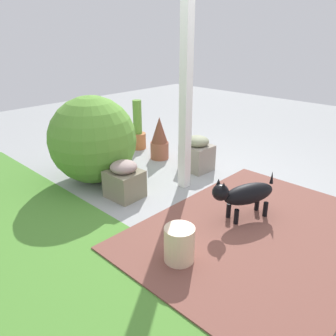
{
  "coord_description": "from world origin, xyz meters",
  "views": [
    {
      "loc": [
        -1.94,
        2.69,
        1.72
      ],
      "look_at": [
        0.4,
        0.25,
        0.32
      ],
      "focal_mm": 35.65,
      "sensor_mm": 36.0,
      "label": 1
    }
  ],
  "objects_px": {
    "round_shrub": "(93,140)",
    "terracotta_pot_tall": "(138,132)",
    "stone_planter_mid": "(124,180)",
    "stone_planter_nearest": "(197,154)",
    "terracotta_pot_spiky": "(159,139)",
    "porch_pillar": "(186,92)",
    "dog": "(245,194)",
    "ceramic_urn": "(179,245)"
  },
  "relations": [
    {
      "from": "round_shrub",
      "to": "terracotta_pot_tall",
      "type": "relative_size",
      "value": 1.37
    },
    {
      "from": "terracotta_pot_spiky",
      "to": "ceramic_urn",
      "type": "relative_size",
      "value": 1.94
    },
    {
      "from": "terracotta_pot_spiky",
      "to": "dog",
      "type": "height_order",
      "value": "terracotta_pot_spiky"
    },
    {
      "from": "terracotta_pot_spiky",
      "to": "terracotta_pot_tall",
      "type": "bearing_deg",
      "value": -8.28
    },
    {
      "from": "stone_planter_mid",
      "to": "ceramic_urn",
      "type": "bearing_deg",
      "value": 160.45
    },
    {
      "from": "porch_pillar",
      "to": "stone_planter_nearest",
      "type": "xyz_separation_m",
      "value": [
        0.21,
        -0.49,
        -0.89
      ]
    },
    {
      "from": "round_shrub",
      "to": "ceramic_urn",
      "type": "bearing_deg",
      "value": 165.57
    },
    {
      "from": "round_shrub",
      "to": "ceramic_urn",
      "type": "relative_size",
      "value": 3.32
    },
    {
      "from": "stone_planter_nearest",
      "to": "stone_planter_mid",
      "type": "distance_m",
      "value": 1.16
    },
    {
      "from": "terracotta_pot_spiky",
      "to": "ceramic_urn",
      "type": "height_order",
      "value": "terracotta_pot_spiky"
    },
    {
      "from": "stone_planter_nearest",
      "to": "terracotta_pot_spiky",
      "type": "height_order",
      "value": "terracotta_pot_spiky"
    },
    {
      "from": "stone_planter_mid",
      "to": "dog",
      "type": "height_order",
      "value": "dog"
    },
    {
      "from": "stone_planter_nearest",
      "to": "dog",
      "type": "xyz_separation_m",
      "value": [
        -1.13,
        0.67,
        0.05
      ]
    },
    {
      "from": "porch_pillar",
      "to": "stone_planter_nearest",
      "type": "height_order",
      "value": "porch_pillar"
    },
    {
      "from": "terracotta_pot_spiky",
      "to": "ceramic_urn",
      "type": "bearing_deg",
      "value": 138.96
    },
    {
      "from": "stone_planter_mid",
      "to": "terracotta_pot_tall",
      "type": "distance_m",
      "value": 1.65
    },
    {
      "from": "stone_planter_nearest",
      "to": "terracotta_pot_spiky",
      "type": "bearing_deg",
      "value": 3.86
    },
    {
      "from": "terracotta_pot_tall",
      "to": "stone_planter_mid",
      "type": "bearing_deg",
      "value": 133.39
    },
    {
      "from": "porch_pillar",
      "to": "dog",
      "type": "height_order",
      "value": "porch_pillar"
    },
    {
      "from": "dog",
      "to": "ceramic_urn",
      "type": "distance_m",
      "value": 0.92
    },
    {
      "from": "stone_planter_mid",
      "to": "round_shrub",
      "type": "bearing_deg",
      "value": -3.87
    },
    {
      "from": "ceramic_urn",
      "to": "dog",
      "type": "bearing_deg",
      "value": -90.81
    },
    {
      "from": "stone_planter_nearest",
      "to": "round_shrub",
      "type": "distance_m",
      "value": 1.35
    },
    {
      "from": "stone_planter_mid",
      "to": "dog",
      "type": "bearing_deg",
      "value": -157.9
    },
    {
      "from": "stone_planter_nearest",
      "to": "dog",
      "type": "bearing_deg",
      "value": 149.29
    },
    {
      "from": "porch_pillar",
      "to": "round_shrub",
      "type": "height_order",
      "value": "porch_pillar"
    },
    {
      "from": "porch_pillar",
      "to": "dog",
      "type": "xyz_separation_m",
      "value": [
        -0.92,
        0.18,
        -0.84
      ]
    },
    {
      "from": "round_shrub",
      "to": "ceramic_urn",
      "type": "distance_m",
      "value": 1.9
    },
    {
      "from": "round_shrub",
      "to": "terracotta_pot_spiky",
      "type": "height_order",
      "value": "round_shrub"
    },
    {
      "from": "round_shrub",
      "to": "terracotta_pot_spiky",
      "type": "distance_m",
      "value": 1.1
    },
    {
      "from": "terracotta_pot_tall",
      "to": "ceramic_urn",
      "type": "distance_m",
      "value": 2.84
    },
    {
      "from": "round_shrub",
      "to": "terracotta_pot_spiky",
      "type": "relative_size",
      "value": 1.71
    },
    {
      "from": "terracotta_pot_spiky",
      "to": "stone_planter_mid",
      "type": "bearing_deg",
      "value": 117.32
    },
    {
      "from": "porch_pillar",
      "to": "terracotta_pot_tall",
      "type": "relative_size",
      "value": 2.94
    },
    {
      "from": "porch_pillar",
      "to": "terracotta_pot_spiky",
      "type": "relative_size",
      "value": 3.65
    },
    {
      "from": "dog",
      "to": "ceramic_urn",
      "type": "height_order",
      "value": "dog"
    },
    {
      "from": "round_shrub",
      "to": "stone_planter_nearest",
      "type": "bearing_deg",
      "value": -121.58
    },
    {
      "from": "stone_planter_nearest",
      "to": "ceramic_urn",
      "type": "bearing_deg",
      "value": 125.21
    },
    {
      "from": "stone_planter_nearest",
      "to": "round_shrub",
      "type": "xyz_separation_m",
      "value": [
        0.69,
        1.12,
        0.3
      ]
    },
    {
      "from": "round_shrub",
      "to": "terracotta_pot_tall",
      "type": "xyz_separation_m",
      "value": [
        0.52,
        -1.16,
        -0.25
      ]
    },
    {
      "from": "stone_planter_nearest",
      "to": "terracotta_pot_tall",
      "type": "xyz_separation_m",
      "value": [
        1.21,
        -0.04,
        0.05
      ]
    },
    {
      "from": "terracotta_pot_tall",
      "to": "round_shrub",
      "type": "bearing_deg",
      "value": 114.16
    }
  ]
}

